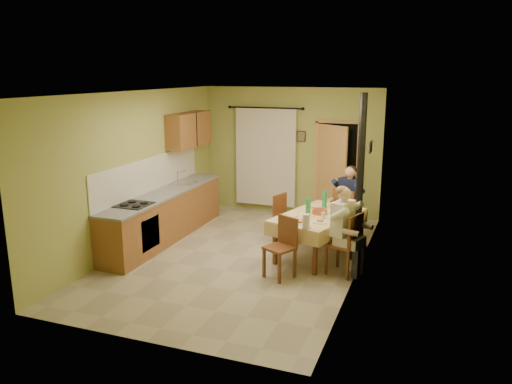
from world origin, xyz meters
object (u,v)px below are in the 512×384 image
at_px(man_far, 349,194).
at_px(chair_far, 347,225).
at_px(chair_near, 280,259).
at_px(dining_table, 317,236).
at_px(chair_left, 286,229).
at_px(stove_flue, 359,201).
at_px(chair_right, 344,256).
at_px(man_right, 345,220).

bearing_deg(man_far, chair_far, -90.00).
bearing_deg(chair_near, man_far, -79.45).
height_order(dining_table, chair_near, chair_near).
relative_size(chair_far, chair_left, 1.07).
height_order(chair_far, stove_flue, stove_flue).
distance_m(chair_left, man_far, 1.35).
bearing_deg(chair_right, man_far, 26.56).
bearing_deg(chair_far, chair_near, -87.00).
xyz_separation_m(chair_right, chair_left, (-1.26, 1.05, -0.00)).
bearing_deg(stove_flue, chair_near, -129.27).
height_order(dining_table, stove_flue, stove_flue).
relative_size(chair_right, stove_flue, 0.36).
relative_size(chair_near, stove_flue, 0.34).
relative_size(chair_near, man_right, 0.69).
distance_m(dining_table, stove_flue, 0.93).
bearing_deg(stove_flue, man_far, 108.95).
bearing_deg(dining_table, chair_left, 164.05).
distance_m(dining_table, chair_right, 0.83).
bearing_deg(man_far, chair_near, -87.02).
xyz_separation_m(man_right, stove_flue, (0.10, 0.74, 0.15)).
bearing_deg(man_right, stove_flue, 10.55).
bearing_deg(chair_far, dining_table, -86.43).
bearing_deg(chair_left, dining_table, 77.30).
bearing_deg(man_right, man_far, 26.11).
xyz_separation_m(chair_left, man_far, (1.02, 0.66, 0.59)).
relative_size(chair_left, man_right, 0.67).
xyz_separation_m(chair_far, man_right, (0.24, -1.69, 0.59)).
relative_size(chair_far, chair_right, 1.00).
bearing_deg(man_far, dining_table, -86.47).
bearing_deg(chair_near, chair_left, -49.30).
bearing_deg(stove_flue, man_right, -97.82).
distance_m(man_right, stove_flue, 0.76).
xyz_separation_m(man_far, man_right, (0.23, -1.70, 0.00)).
xyz_separation_m(chair_right, man_far, (-0.25, 1.71, 0.59)).
height_order(chair_right, stove_flue, stove_flue).
bearing_deg(chair_left, man_far, 143.10).
relative_size(chair_far, man_right, 0.72).
xyz_separation_m(chair_near, stove_flue, (0.99, 1.21, 0.74)).
bearing_deg(man_right, dining_table, 61.39).
distance_m(chair_left, man_right, 1.73).
bearing_deg(dining_table, chair_far, 90.70).
relative_size(man_far, man_right, 1.00).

